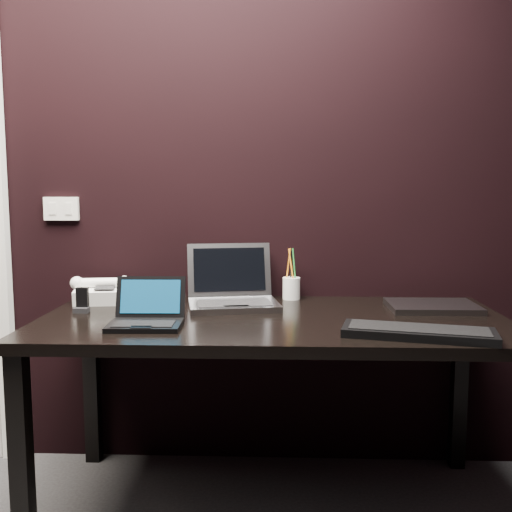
{
  "coord_description": "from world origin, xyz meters",
  "views": [
    {
      "loc": [
        0.31,
        -0.65,
        1.21
      ],
      "look_at": [
        0.24,
        1.35,
        0.97
      ],
      "focal_mm": 40.0,
      "sensor_mm": 36.0,
      "label": 1
    }
  ],
  "objects_px": {
    "desk_phone": "(101,292)",
    "ext_keyboard": "(418,332)",
    "netbook": "(147,316)",
    "mobile_phone": "(82,303)",
    "desk": "(273,337)",
    "pen_cup": "(291,287)",
    "silver_laptop": "(232,295)",
    "closed_laptop": "(432,306)"
  },
  "relations": [
    {
      "from": "desk_phone",
      "to": "ext_keyboard",
      "type": "bearing_deg",
      "value": -23.39
    },
    {
      "from": "netbook",
      "to": "mobile_phone",
      "type": "bearing_deg",
      "value": 145.05
    },
    {
      "from": "desk",
      "to": "desk_phone",
      "type": "xyz_separation_m",
      "value": [
        -0.71,
        0.23,
        0.12
      ]
    },
    {
      "from": "netbook",
      "to": "mobile_phone",
      "type": "xyz_separation_m",
      "value": [
        -0.29,
        0.21,
        0.0
      ]
    },
    {
      "from": "netbook",
      "to": "mobile_phone",
      "type": "distance_m",
      "value": 0.36
    },
    {
      "from": "pen_cup",
      "to": "silver_laptop",
      "type": "bearing_deg",
      "value": -147.65
    },
    {
      "from": "desk",
      "to": "pen_cup",
      "type": "relative_size",
      "value": 7.84
    },
    {
      "from": "desk",
      "to": "desk_phone",
      "type": "relative_size",
      "value": 6.81
    },
    {
      "from": "desk",
      "to": "netbook",
      "type": "distance_m",
      "value": 0.47
    },
    {
      "from": "desk",
      "to": "desk_phone",
      "type": "distance_m",
      "value": 0.76
    },
    {
      "from": "desk",
      "to": "netbook",
      "type": "relative_size",
      "value": 6.82
    },
    {
      "from": "desk",
      "to": "ext_keyboard",
      "type": "distance_m",
      "value": 0.54
    },
    {
      "from": "pen_cup",
      "to": "mobile_phone",
      "type": "bearing_deg",
      "value": -160.31
    },
    {
      "from": "pen_cup",
      "to": "netbook",
      "type": "bearing_deg",
      "value": -135.85
    },
    {
      "from": "closed_laptop",
      "to": "pen_cup",
      "type": "height_order",
      "value": "pen_cup"
    },
    {
      "from": "silver_laptop",
      "to": "ext_keyboard",
      "type": "bearing_deg",
      "value": -36.07
    },
    {
      "from": "desk",
      "to": "closed_laptop",
      "type": "xyz_separation_m",
      "value": [
        0.62,
        0.15,
        0.09
      ]
    },
    {
      "from": "desk_phone",
      "to": "closed_laptop",
      "type": "bearing_deg",
      "value": -3.75
    },
    {
      "from": "netbook",
      "to": "closed_laptop",
      "type": "xyz_separation_m",
      "value": [
        1.05,
        0.3,
        -0.02
      ]
    },
    {
      "from": "desk",
      "to": "closed_laptop",
      "type": "height_order",
      "value": "closed_laptop"
    },
    {
      "from": "ext_keyboard",
      "to": "pen_cup",
      "type": "distance_m",
      "value": 0.72
    },
    {
      "from": "netbook",
      "to": "silver_laptop",
      "type": "height_order",
      "value": "silver_laptop"
    },
    {
      "from": "netbook",
      "to": "desk_phone",
      "type": "xyz_separation_m",
      "value": [
        -0.28,
        0.39,
        0.01
      ]
    },
    {
      "from": "netbook",
      "to": "silver_laptop",
      "type": "xyz_separation_m",
      "value": [
        0.27,
        0.34,
        0.01
      ]
    },
    {
      "from": "desk_phone",
      "to": "silver_laptop",
      "type": "bearing_deg",
      "value": -5.33
    },
    {
      "from": "netbook",
      "to": "silver_laptop",
      "type": "distance_m",
      "value": 0.43
    },
    {
      "from": "mobile_phone",
      "to": "desk",
      "type": "bearing_deg",
      "value": -3.86
    },
    {
      "from": "netbook",
      "to": "pen_cup",
      "type": "bearing_deg",
      "value": 44.15
    },
    {
      "from": "desk_phone",
      "to": "mobile_phone",
      "type": "height_order",
      "value": "desk_phone"
    },
    {
      "from": "desk",
      "to": "desk_phone",
      "type": "height_order",
      "value": "desk_phone"
    },
    {
      "from": "ext_keyboard",
      "to": "pen_cup",
      "type": "bearing_deg",
      "value": 122.51
    },
    {
      "from": "netbook",
      "to": "pen_cup",
      "type": "xyz_separation_m",
      "value": [
        0.51,
        0.49,
        0.02
      ]
    },
    {
      "from": "ext_keyboard",
      "to": "netbook",
      "type": "bearing_deg",
      "value": 172.66
    },
    {
      "from": "netbook",
      "to": "desk_phone",
      "type": "height_order",
      "value": "netbook"
    },
    {
      "from": "closed_laptop",
      "to": "desk",
      "type": "bearing_deg",
      "value": -166.54
    },
    {
      "from": "desk",
      "to": "closed_laptop",
      "type": "bearing_deg",
      "value": 13.46
    },
    {
      "from": "silver_laptop",
      "to": "ext_keyboard",
      "type": "height_order",
      "value": "silver_laptop"
    },
    {
      "from": "netbook",
      "to": "desk_phone",
      "type": "bearing_deg",
      "value": 125.34
    },
    {
      "from": "ext_keyboard",
      "to": "closed_laptop",
      "type": "xyz_separation_m",
      "value": [
        0.16,
        0.42,
        -0.0
      ]
    },
    {
      "from": "netbook",
      "to": "ext_keyboard",
      "type": "relative_size",
      "value": 0.5
    },
    {
      "from": "silver_laptop",
      "to": "mobile_phone",
      "type": "bearing_deg",
      "value": -166.47
    },
    {
      "from": "closed_laptop",
      "to": "mobile_phone",
      "type": "distance_m",
      "value": 1.35
    }
  ]
}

